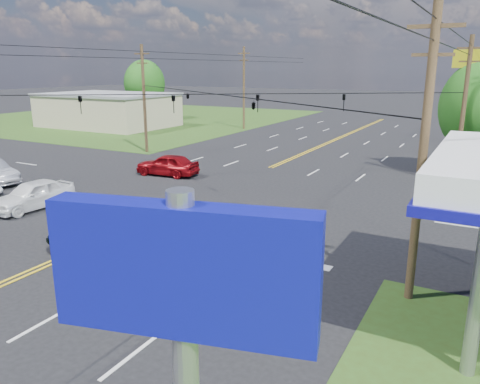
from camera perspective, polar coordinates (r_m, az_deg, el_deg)
The scene contains 17 objects.
ground at distance 29.46m, azimuth -2.82°, elevation 0.10°, with size 280.00×280.00×0.00m, color black.
grass_nw at distance 75.57m, azimuth -13.12°, elevation 8.84°, with size 46.00×48.00×0.03m, color #2F4616.
stop_bar at distance 20.48m, azimuth -2.45°, elevation -6.66°, with size 10.00×0.50×0.02m, color silver.
retail_nw at distance 64.69m, azimuth -15.76°, elevation 9.49°, with size 16.00×11.00×4.00m, color tan.
pole_se at distance 15.64m, azimuth 21.39°, elevation 4.27°, with size 1.60×0.28×9.50m.
pole_nw at distance 43.49m, azimuth -11.61°, elevation 11.19°, with size 1.60×0.28×9.50m.
pole_ne at distance 33.46m, azimuth 25.58°, elevation 9.02°, with size 1.60×0.28×9.50m.
pole_left_far at distance 59.30m, azimuth 0.47°, elevation 12.66°, with size 1.60×0.28×10.00m.
pole_right_far at distance 52.39m, azimuth 26.95°, elevation 10.77°, with size 1.60×0.28×10.00m.
span_wire_signals at distance 28.52m, azimuth -2.97°, elevation 11.83°, with size 26.00×18.00×1.13m.
power_lines at distance 26.81m, azimuth -5.38°, elevation 17.16°, with size 26.04×100.00×0.64m.
tree_far_l at distance 73.28m, azimuth -11.56°, elevation 12.82°, with size 6.08×6.08×8.72m.
pickup_dkgreen at distance 21.65m, azimuth -14.88°, elevation -3.57°, with size 2.82×6.11×1.70m, color black.
suv_black at distance 18.63m, azimuth 3.36°, elevation -6.59°, with size 1.99×4.88×1.42m, color black.
pickup_white at distance 28.04m, azimuth -23.93°, elevation -0.30°, with size 1.85×4.61×1.57m, color white.
sedan_red at distance 34.04m, azimuth -8.85°, elevation 3.32°, with size 1.84×4.58×1.56m, color maroon.
polesign_ne at distance 35.65m, azimuth 26.18°, elevation 12.40°, with size 2.37×0.89×8.70m.
Camera 1 is at (14.83, -12.31, 7.54)m, focal length 35.00 mm.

